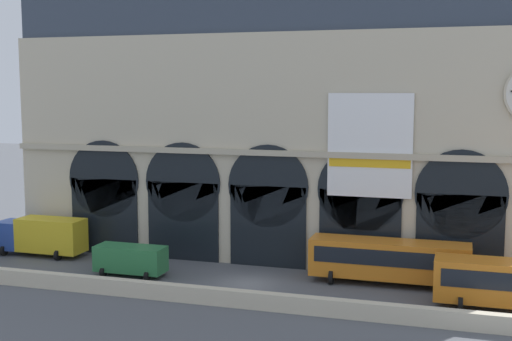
% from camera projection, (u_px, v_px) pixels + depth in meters
% --- Properties ---
extents(ground_plane, '(200.00, 200.00, 0.00)m').
position_uv_depth(ground_plane, '(248.00, 284.00, 47.23)').
color(ground_plane, '#54565B').
extents(quay_parapet_wall, '(90.00, 0.70, 1.07)m').
position_uv_depth(quay_parapet_wall, '(224.00, 297.00, 42.49)').
color(quay_parapet_wall, beige).
rests_on(quay_parapet_wall, ground).
extents(station_building, '(43.57, 6.01, 21.63)m').
position_uv_depth(station_building, '(278.00, 128.00, 53.35)').
color(station_building, beige).
rests_on(station_building, ground).
extents(box_truck_west, '(7.50, 2.91, 3.12)m').
position_uv_depth(box_truck_west, '(42.00, 235.00, 55.19)').
color(box_truck_west, '#28479E').
rests_on(box_truck_west, ground).
extents(van_midwest, '(5.20, 2.48, 2.20)m').
position_uv_depth(van_midwest, '(131.00, 259.00, 49.25)').
color(van_midwest, '#2D7A42').
rests_on(van_midwest, ground).
extents(bus_mideast, '(11.00, 3.25, 3.10)m').
position_uv_depth(bus_mideast, '(389.00, 260.00, 46.93)').
color(bus_mideast, orange).
rests_on(bus_mideast, ground).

